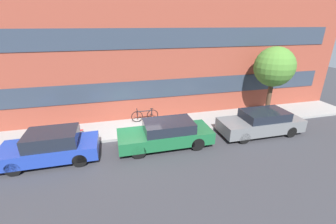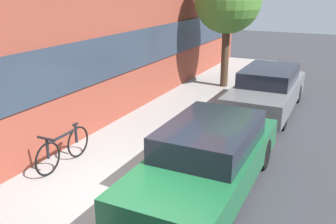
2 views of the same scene
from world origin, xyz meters
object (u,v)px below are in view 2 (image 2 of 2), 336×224
(parked_car_grey, at_px, (267,90))
(street_tree, at_px, (228,0))
(bicycle, at_px, (63,148))
(parked_car_green, at_px, (207,157))

(parked_car_grey, xyz_separation_m, street_tree, (1.84, 1.95, 2.54))
(bicycle, xyz_separation_m, street_tree, (7.70, -0.97, 2.68))
(parked_car_grey, distance_m, street_tree, 3.69)
(parked_car_green, distance_m, parked_car_grey, 5.27)
(parked_car_green, xyz_separation_m, parked_car_grey, (5.27, 0.00, 0.01))
(parked_car_grey, height_order, bicycle, parked_car_grey)
(parked_car_green, distance_m, bicycle, 2.98)
(street_tree, bearing_deg, parked_car_green, -164.65)
(bicycle, bearing_deg, parked_car_grey, 152.83)
(bicycle, distance_m, street_tree, 8.21)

